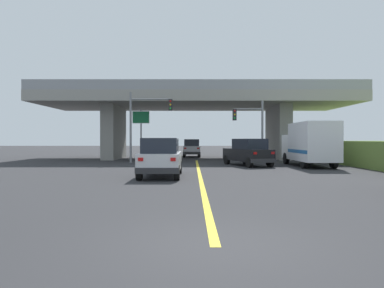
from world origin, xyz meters
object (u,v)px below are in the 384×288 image
(sedan_oncoming, at_px, (191,148))
(traffic_signal_nearside, at_px, (252,124))
(suv_crossing, at_px, (247,152))
(box_truck, at_px, (309,144))
(highway_sign, at_px, (140,123))
(suv_lead, at_px, (160,157))
(traffic_signal_farside, at_px, (144,117))

(sedan_oncoming, relative_size, traffic_signal_nearside, 0.87)
(suv_crossing, distance_m, box_truck, 4.48)
(highway_sign, bearing_deg, suv_lead, -77.31)
(suv_lead, distance_m, traffic_signal_nearside, 13.08)
(traffic_signal_farside, relative_size, highway_sign, 1.24)
(sedan_oncoming, bearing_deg, highway_sign, -123.70)
(suv_lead, height_order, sedan_oncoming, same)
(highway_sign, bearing_deg, suv_crossing, -35.44)
(traffic_signal_farside, distance_m, highway_sign, 3.64)
(suv_crossing, xyz_separation_m, sedan_oncoming, (-4.23, 13.52, -0.00))
(traffic_signal_nearside, height_order, highway_sign, traffic_signal_nearside)
(traffic_signal_nearside, bearing_deg, traffic_signal_farside, -177.25)
(suv_lead, bearing_deg, traffic_signal_farside, 102.48)
(box_truck, relative_size, highway_sign, 1.35)
(traffic_signal_nearside, bearing_deg, highway_sign, 162.64)
(suv_lead, height_order, traffic_signal_farside, traffic_signal_farside)
(traffic_signal_nearside, relative_size, highway_sign, 1.10)
(suv_lead, relative_size, traffic_signal_nearside, 0.83)
(traffic_signal_nearside, bearing_deg, suv_crossing, -105.31)
(suv_lead, xyz_separation_m, traffic_signal_farside, (-2.34, 10.56, 2.82))
(box_truck, bearing_deg, traffic_signal_nearside, 131.06)
(sedan_oncoming, bearing_deg, suv_lead, -94.26)
(sedan_oncoming, xyz_separation_m, traffic_signal_farside, (-3.92, -10.65, 2.82))
(box_truck, distance_m, sedan_oncoming, 16.63)
(traffic_signal_nearside, height_order, traffic_signal_farside, traffic_signal_farside)
(sedan_oncoming, bearing_deg, traffic_signal_farside, -110.20)
(suv_lead, xyz_separation_m, sedan_oncoming, (1.58, 21.21, 0.00))
(suv_lead, height_order, traffic_signal_nearside, traffic_signal_nearside)
(suv_lead, relative_size, box_truck, 0.68)
(suv_lead, bearing_deg, suv_crossing, 52.94)
(suv_crossing, height_order, traffic_signal_farside, traffic_signal_farside)
(traffic_signal_farside, bearing_deg, highway_sign, 103.31)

